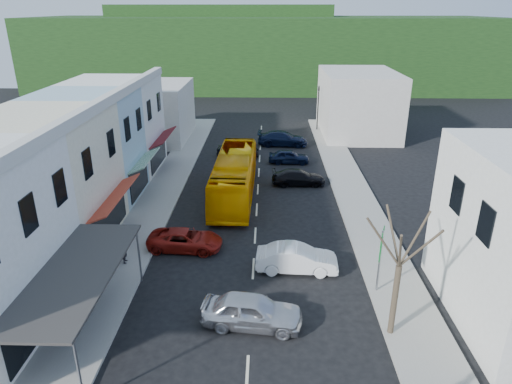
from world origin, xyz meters
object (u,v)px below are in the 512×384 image
car_white (297,259)px  street_tree (399,266)px  bus (235,177)px  pedestrian_left (124,249)px  direction_sign (380,262)px  car_red (185,239)px  traffic_signal (318,109)px  car_silver (252,312)px

car_white → street_tree: (3.89, -5.28, 2.86)m
bus → car_white: 11.48m
pedestrian_left → direction_sign: 13.93m
street_tree → car_white: bearing=126.4°
car_white → car_red: size_ratio=0.96×
bus → pedestrian_left: size_ratio=6.82×
car_white → traffic_signal: 31.42m
car_red → bus: bearing=-12.0°
car_silver → street_tree: bearing=-87.6°
traffic_signal → car_silver: bearing=75.6°
pedestrian_left → car_red: bearing=-68.3°
street_tree → bus: bearing=116.8°
bus → car_red: (-2.41, -8.40, -0.85)m
car_silver → direction_sign: direction_sign is taller
pedestrian_left → traffic_signal: (13.90, 30.69, 1.63)m
bus → traffic_signal: size_ratio=2.21×
car_silver → traffic_signal: 36.50m
pedestrian_left → street_tree: (13.60, -5.67, 2.56)m
car_silver → traffic_signal: bearing=-3.3°
pedestrian_left → car_silver: bearing=-134.2°
traffic_signal → direction_sign: bearing=85.6°
car_silver → street_tree: (6.21, -0.50, 2.86)m
bus → street_tree: bearing=-62.3°
car_silver → car_white: size_ratio=1.00×
car_silver → traffic_signal: (6.51, 35.86, 1.93)m
pedestrian_left → direction_sign: (13.70, -2.40, 0.77)m
bus → street_tree: (8.06, -15.94, 2.01)m
direction_sign → traffic_signal: bearing=108.0°
bus → car_silver: size_ratio=2.64×
direction_sign → street_tree: (-0.10, -3.27, 1.79)m
car_white → direction_sign: size_ratio=1.24×
car_red → direction_sign: direction_sign is taller
car_silver → car_white: (2.32, 4.78, 0.00)m
car_silver → car_red: 8.23m
pedestrian_left → direction_sign: size_ratio=0.48×
direction_sign → street_tree: street_tree is taller
direction_sign → bus: bearing=141.1°
car_white → direction_sign: bearing=-113.8°
car_red → street_tree: bearing=-121.8°
car_red → street_tree: (10.47, -7.54, 2.86)m
bus → pedestrian_left: bus is taller
car_white → direction_sign: 4.60m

